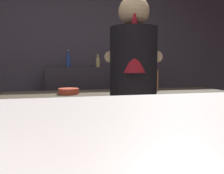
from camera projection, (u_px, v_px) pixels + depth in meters
The scene contains 9 objects.
wall_back at pixel (70, 52), 3.50m from camera, with size 5.20×0.10×2.70m, color #4D4955.
prep_counter at pixel (119, 141), 2.23m from camera, with size 2.10×0.60×0.91m, color #483F30.
back_shelf at pixel (77, 108), 3.32m from camera, with size 0.83×0.36×1.13m, color #3A363D.
bartender at pixel (133, 94), 1.74m from camera, with size 0.49×0.55×1.65m.
knife_block at pixel (152, 80), 2.37m from camera, with size 0.10×0.08×0.29m.
mixing_bowl at pixel (69, 91), 2.07m from camera, with size 0.18×0.18×0.05m, color #CF4930.
chefs_knife at pixel (148, 92), 2.20m from camera, with size 0.24×0.03×0.01m, color silver.
bottle_olive_oil at pixel (68, 61), 3.20m from camera, with size 0.06×0.06×0.23m.
bottle_vinegar at pixel (98, 62), 3.34m from camera, with size 0.06×0.06×0.19m.
Camera 1 is at (-0.22, -1.38, 1.17)m, focal length 38.26 mm.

